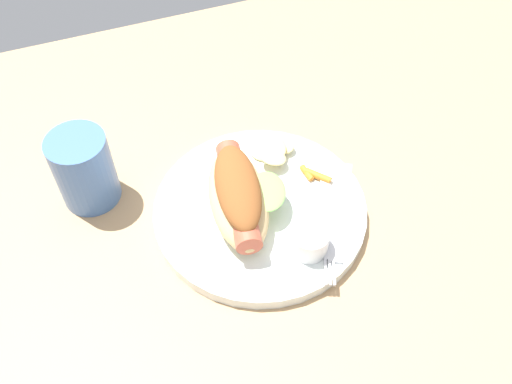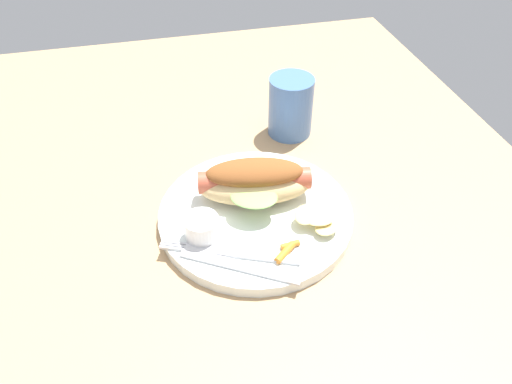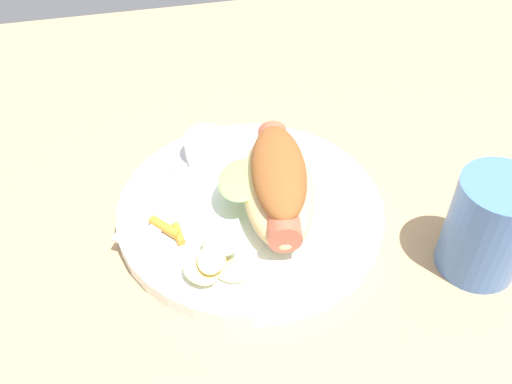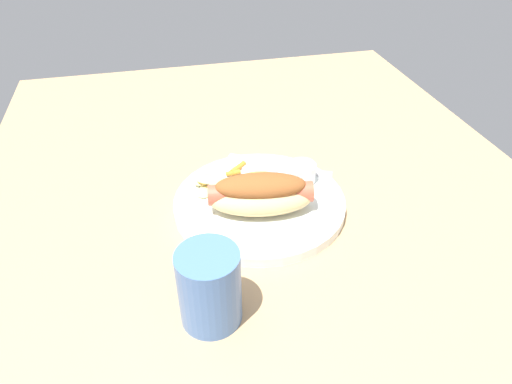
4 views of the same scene
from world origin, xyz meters
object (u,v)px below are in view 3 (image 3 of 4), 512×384
object	(u,v)px
sauce_ramekin	(206,148)
knife	(154,189)
fork	(175,182)
hot_dog	(277,182)
carrot_garnish	(169,229)
chips_pile	(216,260)
drinking_cup	(488,227)
plate	(247,211)

from	to	relation	value
sauce_ramekin	knife	bearing A→B (deg)	30.67
fork	knife	distance (cm)	2.20
hot_dog	carrot_garnish	xyz separation A→B (cm)	(10.50, 1.45, -2.45)
sauce_ramekin	chips_pile	xyz separation A→B (cm)	(1.44, 14.45, -0.53)
sauce_ramekin	carrot_garnish	distance (cm)	10.71
sauce_ramekin	drinking_cup	xyz separation A→B (cm)	(-21.61, 17.73, 1.70)
chips_pile	fork	bearing A→B (deg)	-78.98
plate	knife	xyz separation A→B (cm)	(8.54, -4.06, 0.98)
hot_dog	chips_pile	distance (cm)	9.70
carrot_garnish	drinking_cup	bearing A→B (deg)	162.66
hot_dog	sauce_ramekin	size ratio (longest dim) A/B	3.70
chips_pile	drinking_cup	xyz separation A→B (cm)	(-23.05, 3.27, 2.23)
hot_dog	fork	bearing A→B (deg)	71.02
knife	sauce_ramekin	bearing A→B (deg)	-28.68
sauce_ramekin	fork	xyz separation A→B (cm)	(3.68, 2.98, -1.35)
plate	carrot_garnish	bearing A→B (deg)	14.07
carrot_garnish	sauce_ramekin	bearing A→B (deg)	-117.68
fork	carrot_garnish	size ratio (longest dim) A/B	4.32
fork	carrot_garnish	bearing A→B (deg)	-168.58
plate	sauce_ramekin	size ratio (longest dim) A/B	5.94
hot_dog	chips_pile	world-z (taller)	hot_dog
plate	knife	distance (cm)	9.50
carrot_garnish	hot_dog	bearing A→B (deg)	-172.12
fork	chips_pile	world-z (taller)	chips_pile
sauce_ramekin	fork	bearing A→B (deg)	39.03
plate	knife	world-z (taller)	knife
plate	fork	size ratio (longest dim) A/B	1.57
hot_dog	knife	world-z (taller)	hot_dog
hot_dog	sauce_ramekin	world-z (taller)	hot_dog
plate	hot_dog	distance (cm)	4.67
plate	sauce_ramekin	xyz separation A→B (cm)	(2.71, -7.52, 2.35)
hot_dog	drinking_cup	size ratio (longest dim) A/B	1.64
knife	hot_dog	bearing A→B (deg)	-81.08
carrot_garnish	knife	bearing A→B (deg)	-81.70
fork	knife	world-z (taller)	same
sauce_ramekin	knife	size ratio (longest dim) A/B	0.29
fork	plate	bearing A→B (deg)	-102.79
plate	carrot_garnish	size ratio (longest dim) A/B	6.79
knife	chips_pile	bearing A→B (deg)	-127.63
plate	fork	bearing A→B (deg)	-35.36
hot_dog	chips_pile	bearing A→B (deg)	142.29
sauce_ramekin	plate	bearing A→B (deg)	109.84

